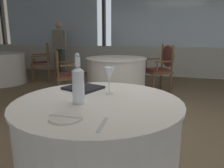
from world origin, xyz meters
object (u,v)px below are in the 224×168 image
Objects in this scene: dining_chair_1_0 at (64,71)px; dining_chair_2_1 at (44,59)px; water_bottle at (78,84)px; menu_book at (83,88)px; side_plate at (66,118)px; wine_glass at (109,75)px; dining_chair_1_1 at (162,65)px; diner_person_0 at (60,45)px.

dining_chair_2_1 reaches higher than dining_chair_1_0.
menu_book is at bearing 110.52° from water_bottle.
water_bottle is 0.41m from menu_book.
menu_book is at bearing 96.82° from dining_chair_2_1.
menu_book is at bearing 106.54° from side_plate.
wine_glass is 0.21× the size of dining_chair_1_1.
water_bottle is at bearing -138.93° from diner_person_0.
dining_chair_2_1 is at bearing 100.80° from dining_chair_1_0.
dining_chair_1_0 is 2.04m from dining_chair_1_1.
dining_chair_2_1 is at bearing -162.28° from diner_person_0.
menu_book is at bearing 47.50° from dining_chair_1_1.
dining_chair_2_1 is at bearing 130.99° from wine_glass.
side_plate is 2.91m from dining_chair_1_0.
diner_person_0 is (-1.49, 2.41, 0.34)m from dining_chair_1_0.
dining_chair_1_1 is at bearing -102.24° from diner_person_0.
wine_glass is 2.51m from dining_chair_1_0.
wine_glass is (0.12, 0.29, 0.02)m from water_bottle.
side_plate is 0.55× the size of water_bottle.
wine_glass is 0.31m from menu_book.
menu_book is 0.30× the size of dining_chair_1_0.
dining_chair_1_0 is at bearing 127.74° from wine_glass.
water_bottle reaches higher than dining_chair_1_1.
dining_chair_1_1 is at bearing 86.94° from wine_glass.
wine_glass reaches higher than side_plate.
side_plate is 0.20× the size of dining_chair_1_0.
menu_book is (-0.26, 0.08, -0.14)m from wine_glass.
dining_chair_2_1 is (-2.58, 3.19, -0.19)m from menu_book.
wine_glass is 0.23× the size of dining_chair_1_0.
dining_chair_1_0 is (-1.40, 2.25, -0.35)m from water_bottle.
dining_chair_2_1 is (-1.33, 1.31, 0.03)m from dining_chair_1_0.
diner_person_0 reaches higher than side_plate.
wine_glass is 0.75× the size of menu_book.
dining_chair_1_1 is at bearing 144.90° from dining_chair_2_1.
diner_person_0 is at bearing 124.52° from wine_glass.
diner_person_0 reaches higher than menu_book.
wine_glass is at bearing 82.72° from side_plate.
dining_chair_1_1 is at bearing 0.00° from dining_chair_1_0.
water_bottle is (-0.05, 0.27, 0.13)m from side_plate.
water_bottle is 1.21× the size of menu_book.
side_plate is 0.66m from menu_book.
water_bottle reaches higher than side_plate.
diner_person_0 reaches higher than dining_chair_1_1.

